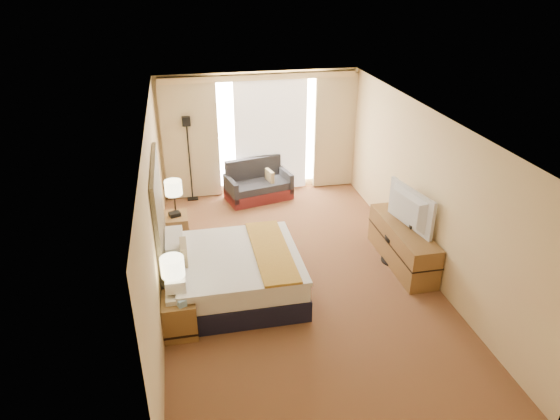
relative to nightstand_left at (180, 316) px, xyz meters
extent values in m
cube|color=maroon|center=(1.87, 1.05, -0.28)|extent=(4.20, 7.00, 0.02)
cube|color=silver|center=(1.87, 1.05, 2.33)|extent=(4.20, 7.00, 0.02)
cube|color=#DCC586|center=(1.87, 4.55, 1.02)|extent=(4.20, 0.02, 2.60)
cube|color=#DCC586|center=(1.87, -2.45, 1.02)|extent=(4.20, 0.02, 2.60)
cube|color=#DCC586|center=(-0.23, 1.05, 1.02)|extent=(0.02, 7.00, 2.60)
cube|color=#DCC586|center=(3.97, 1.05, 1.02)|extent=(0.02, 7.00, 2.60)
cube|color=black|center=(-0.19, 1.25, 1.01)|extent=(0.06, 1.85, 1.50)
cube|color=brown|center=(0.00, 0.00, 0.00)|extent=(0.45, 0.52, 0.55)
cube|color=brown|center=(0.00, 2.50, 0.00)|extent=(0.45, 0.52, 0.55)
cube|color=brown|center=(3.70, 1.05, 0.07)|extent=(0.50, 1.80, 0.70)
cube|color=white|center=(2.12, 4.52, 1.04)|extent=(2.30, 0.02, 2.30)
cube|color=beige|center=(0.42, 4.43, 0.99)|extent=(1.15, 0.09, 2.50)
cube|color=beige|center=(3.52, 4.43, 0.99)|extent=(0.90, 0.09, 2.50)
cube|color=white|center=(2.12, 4.48, 0.99)|extent=(1.55, 0.04, 2.50)
cube|color=#DCC586|center=(1.87, 4.39, 2.25)|extent=(4.00, 0.16, 0.12)
cube|color=black|center=(0.82, 0.74, -0.11)|extent=(2.00, 1.81, 0.33)
cube|color=silver|center=(0.82, 0.74, 0.20)|extent=(1.95, 1.76, 0.29)
cube|color=silver|center=(0.90, 0.74, 0.37)|extent=(1.83, 1.83, 0.07)
cube|color=gold|center=(1.41, 0.74, 0.42)|extent=(0.52, 1.83, 0.04)
cube|color=silver|center=(-0.01, 0.30, 0.49)|extent=(0.27, 0.74, 0.17)
cube|color=silver|center=(-0.01, 1.18, 0.49)|extent=(0.27, 0.74, 0.17)
cube|color=beige|center=(0.12, 0.74, 0.53)|extent=(0.10, 0.40, 0.34)
cube|color=maroon|center=(1.76, 4.05, -0.16)|extent=(1.47, 1.00, 0.24)
cube|color=#2A292E|center=(1.77, 4.00, 0.04)|extent=(1.34, 0.84, 0.15)
cube|color=#2A292E|center=(1.70, 4.33, 0.30)|extent=(1.24, 0.41, 0.53)
cube|color=#2A292E|center=(1.16, 3.91, 0.07)|extent=(0.25, 0.72, 0.43)
cube|color=#2A292E|center=(2.37, 4.19, 0.07)|extent=(0.25, 0.72, 0.43)
cube|color=beige|center=(2.01, 4.06, 0.20)|extent=(0.15, 0.34, 0.31)
cube|color=black|center=(0.36, 4.35, -0.26)|extent=(0.23, 0.23, 0.02)
cylinder|color=black|center=(0.36, 4.35, 0.56)|extent=(0.03, 0.03, 1.61)
cube|color=black|center=(0.36, 4.35, 1.44)|extent=(0.17, 0.17, 0.19)
cylinder|color=black|center=(3.62, 1.12, -0.26)|extent=(0.45, 0.45, 0.03)
cylinder|color=black|center=(3.62, 1.12, -0.04)|extent=(0.05, 0.05, 0.41)
cylinder|color=black|center=(3.62, 1.12, 0.17)|extent=(0.40, 0.40, 0.06)
cube|color=black|center=(3.78, 1.10, 0.43)|extent=(0.09, 0.37, 0.45)
cube|color=black|center=(-0.02, 0.00, 0.30)|extent=(0.11, 0.11, 0.04)
cylinder|color=black|center=(-0.02, 0.00, 0.51)|extent=(0.03, 0.03, 0.38)
cylinder|color=#FFF5BF|center=(-0.02, 0.00, 0.79)|extent=(0.31, 0.31, 0.26)
cube|color=black|center=(0.02, 2.57, 0.30)|extent=(0.11, 0.11, 0.04)
cylinder|color=black|center=(0.02, 2.57, 0.51)|extent=(0.03, 0.03, 0.38)
cylinder|color=#FFF5BF|center=(0.02, 2.57, 0.78)|extent=(0.30, 0.30, 0.26)
cube|color=#8FBADE|center=(0.05, -0.16, 0.32)|extent=(0.14, 0.14, 0.10)
cube|color=black|center=(0.00, 2.48, 0.31)|extent=(0.22, 0.20, 0.07)
imported|color=black|center=(3.65, 1.03, 0.75)|extent=(0.35, 1.15, 0.66)
camera|label=1|loc=(0.24, -5.58, 4.30)|focal=32.00mm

